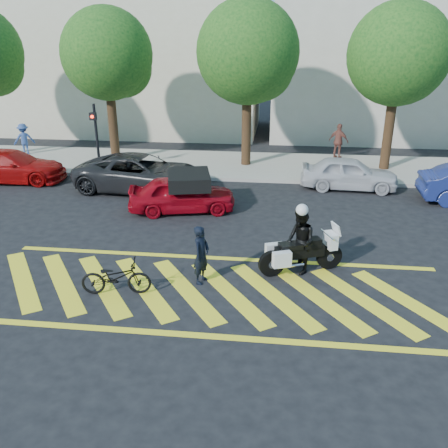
# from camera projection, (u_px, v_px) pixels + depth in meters

# --- Properties ---
(ground) EXTENTS (90.00, 90.00, 0.00)m
(ground) POSITION_uv_depth(u_px,v_px,m) (210.00, 291.00, 11.97)
(ground) COLOR black
(ground) RESTS_ON ground
(sidewalk) EXTENTS (60.00, 5.00, 0.15)m
(sidewalk) POSITION_uv_depth(u_px,v_px,m) (246.00, 166.00, 22.99)
(sidewalk) COLOR #9E998E
(sidewalk) RESTS_ON ground
(crosswalk) EXTENTS (12.33, 4.00, 0.01)m
(crosswalk) POSITION_uv_depth(u_px,v_px,m) (208.00, 291.00, 11.98)
(crosswalk) COLOR yellow
(crosswalk) RESTS_ON ground
(building_left) EXTENTS (16.00, 8.00, 10.00)m
(building_left) POSITION_uv_depth(u_px,v_px,m) (133.00, 50.00, 30.30)
(building_left) COLOR beige
(building_left) RESTS_ON ground
(building_right) EXTENTS (16.00, 8.00, 11.00)m
(building_right) POSITION_uv_depth(u_px,v_px,m) (409.00, 43.00, 28.25)
(building_right) COLOR beige
(building_right) RESTS_ON ground
(tree_left) EXTENTS (4.20, 4.20, 7.26)m
(tree_left) POSITION_uv_depth(u_px,v_px,m) (110.00, 58.00, 21.90)
(tree_left) COLOR black
(tree_left) RESTS_ON ground
(tree_center) EXTENTS (4.60, 4.60, 7.56)m
(tree_center) POSITION_uv_depth(u_px,v_px,m) (251.00, 56.00, 21.15)
(tree_center) COLOR black
(tree_center) RESTS_ON ground
(tree_right) EXTENTS (4.40, 4.40, 7.41)m
(tree_right) POSITION_uv_depth(u_px,v_px,m) (401.00, 58.00, 20.46)
(tree_right) COLOR black
(tree_right) RESTS_ON ground
(signal_pole) EXTENTS (0.28, 0.43, 3.20)m
(signal_pole) POSITION_uv_depth(u_px,v_px,m) (96.00, 134.00, 20.93)
(signal_pole) COLOR black
(signal_pole) RESTS_ON ground
(officer_bike) EXTENTS (0.54, 0.66, 1.56)m
(officer_bike) POSITION_uv_depth(u_px,v_px,m) (201.00, 255.00, 12.14)
(officer_bike) COLOR black
(officer_bike) RESTS_ON ground
(bicycle) EXTENTS (1.79, 0.84, 0.90)m
(bicycle) POSITION_uv_depth(u_px,v_px,m) (116.00, 277.00, 11.71)
(bicycle) COLOR black
(bicycle) RESTS_ON ground
(police_motorcycle) EXTENTS (2.28, 1.25, 1.06)m
(police_motorcycle) POSITION_uv_depth(u_px,v_px,m) (300.00, 253.00, 12.72)
(police_motorcycle) COLOR black
(police_motorcycle) RESTS_ON ground
(officer_moto) EXTENTS (0.96, 1.07, 1.81)m
(officer_moto) POSITION_uv_depth(u_px,v_px,m) (300.00, 241.00, 12.61)
(officer_moto) COLOR black
(officer_moto) RESTS_ON ground
(red_convertible) EXTENTS (4.07, 2.35, 1.30)m
(red_convertible) POSITION_uv_depth(u_px,v_px,m) (182.00, 194.00, 17.11)
(red_convertible) COLOR #9D0714
(red_convertible) RESTS_ON ground
(parked_left) EXTENTS (4.82, 2.25, 1.36)m
(parked_left) POSITION_uv_depth(u_px,v_px,m) (11.00, 166.00, 20.58)
(parked_left) COLOR #A20A0A
(parked_left) RESTS_ON ground
(parked_mid_left) EXTENTS (5.60, 3.06, 1.49)m
(parked_mid_left) POSITION_uv_depth(u_px,v_px,m) (141.00, 173.00, 19.31)
(parked_mid_left) COLOR black
(parked_mid_left) RESTS_ON ground
(parked_mid_right) EXTENTS (4.00, 1.77, 1.34)m
(parked_mid_right) POSITION_uv_depth(u_px,v_px,m) (349.00, 173.00, 19.57)
(parked_mid_right) COLOR silver
(parked_mid_right) RESTS_ON ground
(pedestrian_left) EXTENTS (1.18, 1.06, 1.58)m
(pedestrian_left) POSITION_uv_depth(u_px,v_px,m) (24.00, 139.00, 24.57)
(pedestrian_left) COLOR #38549A
(pedestrian_left) RESTS_ON sidewalk
(pedestrian_right) EXTENTS (1.10, 0.88, 1.75)m
(pedestrian_right) POSITION_uv_depth(u_px,v_px,m) (339.00, 141.00, 23.67)
(pedestrian_right) COLOR brown
(pedestrian_right) RESTS_ON sidewalk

